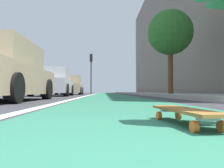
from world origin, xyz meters
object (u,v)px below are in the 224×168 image
at_px(skateboard, 185,112).
at_px(parked_car_near, 0,73).
at_px(parked_car_far, 70,86).
at_px(street_tree_mid, 170,33).
at_px(parked_car_mid, 53,83).
at_px(traffic_light, 91,66).

bearing_deg(skateboard, parked_car_near, 37.47).
bearing_deg(parked_car_far, skateboard, -168.83).
distance_m(parked_car_far, street_tree_mid, 9.37).
xyz_separation_m(skateboard, parked_car_mid, (10.60, 3.30, 0.61)).
relative_size(parked_car_near, parked_car_mid, 0.98).
height_order(parked_car_far, traffic_light, traffic_light).
bearing_deg(street_tree_mid, parked_car_near, 134.77).
distance_m(parked_car_near, parked_car_mid, 6.49).
relative_size(traffic_light, street_tree_mid, 0.92).
height_order(parked_car_mid, traffic_light, traffic_light).
relative_size(parked_car_far, traffic_light, 1.03).
relative_size(parked_car_near, parked_car_far, 0.95).
bearing_deg(parked_car_near, parked_car_far, 0.58).
bearing_deg(street_tree_mid, skateboard, 163.82).
xyz_separation_m(parked_car_mid, street_tree_mid, (-0.42, -6.25, 2.67)).
distance_m(parked_car_far, traffic_light, 6.11).
height_order(skateboard, street_tree_mid, street_tree_mid).
xyz_separation_m(parked_car_mid, traffic_light, (11.56, -1.37, 2.21)).
distance_m(parked_car_near, parked_car_far, 12.52).
distance_m(skateboard, parked_car_far, 16.97).
distance_m(parked_car_near, street_tree_mid, 9.01).
height_order(skateboard, parked_car_far, parked_car_far).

